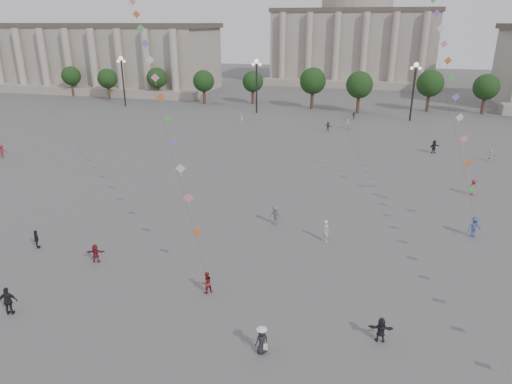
# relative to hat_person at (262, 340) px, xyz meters

# --- Properties ---
(ground) EXTENTS (360.00, 360.00, 0.00)m
(ground) POSITION_rel_hat_person_xyz_m (-4.02, -0.29, -0.85)
(ground) COLOR #53504E
(ground) RESTS_ON ground
(hall_west) EXTENTS (84.00, 26.22, 17.20)m
(hall_west) POSITION_rel_hat_person_xyz_m (-79.02, 93.60, 7.58)
(hall_west) COLOR gray
(hall_west) RESTS_ON ground
(hall_central) EXTENTS (48.30, 34.30, 35.50)m
(hall_central) POSITION_rel_hat_person_xyz_m (-4.02, 128.93, 13.38)
(hall_central) COLOR gray
(hall_central) RESTS_ON ground
(tree_row) EXTENTS (137.12, 5.12, 8.00)m
(tree_row) POSITION_rel_hat_person_xyz_m (-4.02, 77.71, 4.55)
(tree_row) COLOR #36241B
(tree_row) RESTS_ON ground
(lamp_post_far_west) EXTENTS (2.00, 0.90, 10.65)m
(lamp_post_far_west) POSITION_rel_hat_person_xyz_m (-49.02, 69.71, 6.50)
(lamp_post_far_west) COLOR #262628
(lamp_post_far_west) RESTS_ON ground
(lamp_post_mid_west) EXTENTS (2.00, 0.90, 10.65)m
(lamp_post_mid_west) POSITION_rel_hat_person_xyz_m (-19.02, 69.71, 6.50)
(lamp_post_mid_west) COLOR #262628
(lamp_post_mid_west) RESTS_ON ground
(lamp_post_mid_east) EXTENTS (2.00, 0.90, 10.65)m
(lamp_post_mid_east) POSITION_rel_hat_person_xyz_m (10.98, 69.71, 6.50)
(lamp_post_mid_east) COLOR #262628
(lamp_post_mid_east) RESTS_ON ground
(person_crowd_0) EXTENTS (0.98, 0.70, 1.54)m
(person_crowd_0) POSITION_rel_hat_person_xyz_m (0.66, 67.71, -0.08)
(person_crowd_0) COLOR #335173
(person_crowd_0) RESTS_ON ground
(person_crowd_2) EXTENTS (1.35, 1.36, 1.89)m
(person_crowd_2) POSITION_rel_hat_person_xyz_m (-43.99, 28.67, 0.10)
(person_crowd_2) COLOR maroon
(person_crowd_2) RESTS_ON ground
(person_crowd_3) EXTENTS (1.48, 0.61, 1.56)m
(person_crowd_3) POSITION_rel_hat_person_xyz_m (6.43, 2.77, -0.07)
(person_crowd_3) COLOR black
(person_crowd_3) RESTS_ON ground
(person_crowd_4) EXTENTS (1.63, 1.24, 1.72)m
(person_crowd_4) POSITION_rel_hat_person_xyz_m (0.12, 59.45, 0.01)
(person_crowd_4) COLOR white
(person_crowd_4) RESTS_ON ground
(person_crowd_6) EXTENTS (1.34, 0.96, 1.88)m
(person_crowd_6) POSITION_rel_hat_person_xyz_m (-3.11, 17.10, 0.09)
(person_crowd_6) COLOR #5B5B5F
(person_crowd_6) RESTS_ON ground
(person_crowd_7) EXTENTS (1.52, 0.81, 1.56)m
(person_crowd_7) POSITION_rel_hat_person_xyz_m (20.14, 44.49, -0.07)
(person_crowd_7) COLOR silver
(person_crowd_7) RESTS_ON ground
(person_crowd_8) EXTENTS (1.27, 1.31, 1.79)m
(person_crowd_8) POSITION_rel_hat_person_xyz_m (15.70, 30.07, 0.05)
(person_crowd_8) COLOR maroon
(person_crowd_8) RESTS_ON ground
(person_crowd_9) EXTENTS (1.68, 1.55, 1.88)m
(person_crowd_9) POSITION_rel_hat_person_xyz_m (13.20, 46.77, 0.09)
(person_crowd_9) COLOR black
(person_crowd_9) RESTS_ON ground
(person_crowd_10) EXTENTS (0.40, 0.57, 1.51)m
(person_crowd_10) POSITION_rel_hat_person_xyz_m (-18.90, 58.86, -0.09)
(person_crowd_10) COLOR silver
(person_crowd_10) RESTS_ON ground
(person_crowd_12) EXTENTS (1.60, 1.24, 1.69)m
(person_crowd_12) POSITION_rel_hat_person_xyz_m (-2.92, 56.75, -0.00)
(person_crowd_12) COLOR #58585C
(person_crowd_12) RESTS_ON ground
(person_crowd_13) EXTENTS (0.79, 0.84, 1.92)m
(person_crowd_13) POSITION_rel_hat_person_xyz_m (1.75, 14.97, 0.11)
(person_crowd_13) COLOR silver
(person_crowd_13) RESTS_ON ground
(tourist_1) EXTENTS (0.91, 0.95, 1.59)m
(tourist_1) POSITION_rel_hat_person_xyz_m (-21.05, 7.51, -0.05)
(tourist_1) COLOR black
(tourist_1) RESTS_ON ground
(tourist_2) EXTENTS (1.46, 0.82, 1.50)m
(tourist_2) POSITION_rel_hat_person_xyz_m (-15.01, 6.72, -0.10)
(tourist_2) COLOR maroon
(tourist_2) RESTS_ON ground
(tourist_4) EXTENTS (1.22, 0.82, 1.93)m
(tourist_4) POSITION_rel_hat_person_xyz_m (-16.41, -0.66, 0.12)
(tourist_4) COLOR black
(tourist_4) RESTS_ON ground
(kite_flyer_0) EXTENTS (0.97, 0.95, 1.58)m
(kite_flyer_0) POSITION_rel_hat_person_xyz_m (-5.17, 4.91, -0.06)
(kite_flyer_0) COLOR maroon
(kite_flyer_0) RESTS_ON ground
(kite_flyer_1) EXTENTS (1.41, 1.21, 1.89)m
(kite_flyer_1) POSITION_rel_hat_person_xyz_m (14.05, 19.09, 0.10)
(kite_flyer_1) COLOR #394782
(kite_flyer_1) RESTS_ON ground
(hat_person) EXTENTS (0.92, 0.90, 1.69)m
(hat_person) POSITION_rel_hat_person_xyz_m (0.00, 0.00, 0.00)
(hat_person) COLOR black
(hat_person) RESTS_ON ground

